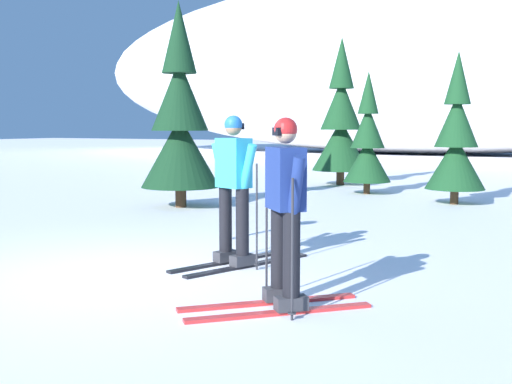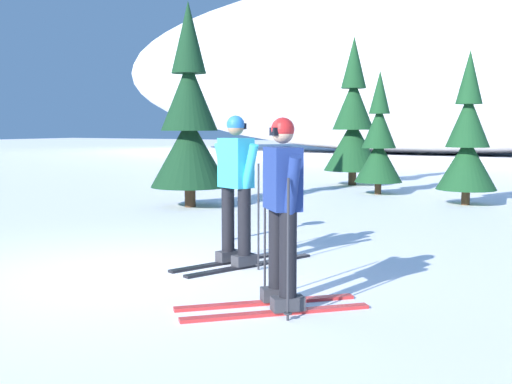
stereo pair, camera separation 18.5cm
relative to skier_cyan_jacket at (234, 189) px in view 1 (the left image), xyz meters
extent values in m
plane|color=white|center=(-0.87, -1.02, -0.89)|extent=(120.00, 120.00, 0.00)
cube|color=black|center=(-0.11, 0.14, -0.88)|extent=(0.77, 1.71, 0.03)
cube|color=black|center=(0.18, 0.03, -0.88)|extent=(0.77, 1.71, 0.03)
cube|color=#38383D|center=(-0.15, 0.05, -0.80)|extent=(0.23, 0.31, 0.12)
cube|color=#38383D|center=(0.14, -0.07, -0.80)|extent=(0.23, 0.31, 0.12)
cylinder|color=black|center=(-0.15, 0.05, -0.36)|extent=(0.15, 0.15, 0.76)
cylinder|color=black|center=(0.14, -0.07, -0.36)|extent=(0.15, 0.15, 0.76)
cube|color=#33B7D6|center=(0.00, -0.01, 0.30)|extent=(0.45, 0.37, 0.56)
cylinder|color=#33B7D6|center=(-0.23, 0.08, 0.24)|extent=(0.29, 0.20, 0.58)
cylinder|color=#33B7D6|center=(0.22, -0.10, 0.24)|extent=(0.29, 0.20, 0.58)
sphere|color=#A37556|center=(0.00, -0.01, 0.71)|extent=(0.19, 0.19, 0.19)
sphere|color=#2366B2|center=(0.00, -0.01, 0.74)|extent=(0.21, 0.21, 0.21)
cube|color=black|center=(0.03, 0.07, 0.72)|extent=(0.15, 0.09, 0.07)
cylinder|color=#2D2D33|center=(-0.29, 0.17, -0.29)|extent=(0.02, 0.02, 1.20)
cylinder|color=#2D2D33|center=(-0.29, 0.17, -0.83)|extent=(0.07, 0.07, 0.01)
cylinder|color=#2D2D33|center=(0.33, -0.08, -0.29)|extent=(0.02, 0.02, 1.20)
cylinder|color=#2D2D33|center=(0.33, -0.08, -0.83)|extent=(0.07, 0.07, 0.01)
cube|color=red|center=(1.28, -1.50, -0.88)|extent=(1.29, 1.24, 0.03)
cube|color=red|center=(1.05, -1.27, -0.88)|extent=(1.29, 1.24, 0.03)
cube|color=#38383D|center=(1.35, -1.43, -0.80)|extent=(0.30, 0.29, 0.12)
cube|color=#38383D|center=(1.12, -1.20, -0.80)|extent=(0.30, 0.29, 0.12)
cylinder|color=black|center=(1.35, -1.43, -0.38)|extent=(0.15, 0.15, 0.74)
cylinder|color=black|center=(1.12, -1.20, -0.38)|extent=(0.15, 0.15, 0.74)
cube|color=navy|center=(1.24, -1.32, 0.26)|extent=(0.46, 0.46, 0.54)
cylinder|color=navy|center=(1.41, -1.50, 0.19)|extent=(0.26, 0.27, 0.58)
cylinder|color=navy|center=(1.06, -1.13, 0.19)|extent=(0.26, 0.27, 0.58)
sphere|color=tan|center=(1.24, -1.32, 0.66)|extent=(0.19, 0.19, 0.19)
sphere|color=red|center=(1.24, -1.32, 0.69)|extent=(0.21, 0.21, 0.21)
cube|color=black|center=(1.18, -1.37, 0.67)|extent=(0.13, 0.13, 0.07)
cylinder|color=#2D2D33|center=(1.43, -1.61, -0.30)|extent=(0.02, 0.02, 1.19)
cylinder|color=#2D2D33|center=(1.43, -1.61, -0.83)|extent=(0.07, 0.07, 0.01)
cylinder|color=#2D2D33|center=(0.95, -1.11, -0.30)|extent=(0.02, 0.02, 1.19)
cylinder|color=#2D2D33|center=(0.95, -1.11, -0.83)|extent=(0.07, 0.07, 0.01)
cylinder|color=#47301E|center=(-3.52, 4.17, -0.62)|extent=(0.22, 0.22, 0.55)
cone|color=#14381E|center=(-3.52, 4.17, 0.21)|extent=(1.56, 1.56, 1.40)
cone|color=#14381E|center=(-3.52, 4.17, 1.33)|extent=(1.12, 1.12, 1.40)
cone|color=#14381E|center=(-3.52, 4.17, 2.45)|extent=(0.69, 0.69, 1.40)
cylinder|color=#47301E|center=(-2.29, 10.20, -0.62)|extent=(0.22, 0.22, 0.54)
cone|color=#194723|center=(-2.29, 10.20, 0.21)|extent=(1.55, 1.55, 1.39)
cone|color=#194723|center=(-2.29, 10.20, 1.32)|extent=(1.12, 1.12, 1.39)
cone|color=#194723|center=(-2.29, 10.20, 2.43)|extent=(0.68, 0.68, 1.39)
cylinder|color=#47301E|center=(-0.94, 8.27, -0.70)|extent=(0.16, 0.16, 0.39)
cone|color=#194723|center=(-0.94, 8.27, -0.10)|extent=(1.12, 1.12, 1.01)
cone|color=#194723|center=(-0.94, 8.27, 0.71)|extent=(0.81, 0.81, 1.01)
cone|color=#194723|center=(-0.94, 8.27, 1.51)|extent=(0.49, 0.49, 1.01)
cylinder|color=#47301E|center=(1.27, 7.15, -0.68)|extent=(0.17, 0.17, 0.43)
cone|color=#194723|center=(1.27, 7.15, -0.03)|extent=(1.21, 1.21, 1.09)
cone|color=#194723|center=(1.27, 7.15, 0.84)|extent=(0.87, 0.87, 1.09)
cone|color=#194723|center=(1.27, 7.15, 1.71)|extent=(0.53, 0.53, 1.09)
ellipsoid|color=white|center=(-4.83, 30.97, 4.36)|extent=(42.72, 15.31, 10.51)
cylinder|color=black|center=(-0.91, 1.40, -0.27)|extent=(0.07, 0.07, 1.25)
cylinder|color=blue|center=(-0.91, 1.40, 0.24)|extent=(0.28, 0.02, 0.28)
camera|label=1|loc=(3.48, -6.32, 0.72)|focal=44.35mm
camera|label=2|loc=(3.65, -6.23, 0.72)|focal=44.35mm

